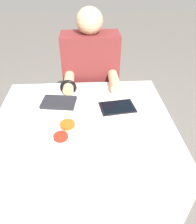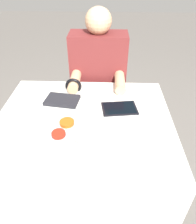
% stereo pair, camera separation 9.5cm
% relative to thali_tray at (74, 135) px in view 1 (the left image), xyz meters
% --- Properties ---
extents(ground_plane, '(12.00, 12.00, 0.00)m').
position_rel_thali_tray_xyz_m(ground_plane, '(0.05, 0.13, -0.71)').
color(ground_plane, '#605B56').
extents(dining_table, '(0.99, 0.86, 0.70)m').
position_rel_thali_tray_xyz_m(dining_table, '(0.05, 0.13, -0.36)').
color(dining_table, silver).
rests_on(dining_table, ground_plane).
extents(thali_tray, '(0.31, 0.31, 0.03)m').
position_rel_thali_tray_xyz_m(thali_tray, '(0.00, 0.00, 0.00)').
color(thali_tray, '#B7BABF').
rests_on(thali_tray, dining_table).
extents(red_notebook, '(0.22, 0.16, 0.02)m').
position_rel_thali_tray_xyz_m(red_notebook, '(-0.10, 0.30, 0.00)').
color(red_notebook, silver).
rests_on(red_notebook, dining_table).
extents(tablet_device, '(0.22, 0.17, 0.01)m').
position_rel_thali_tray_xyz_m(tablet_device, '(0.25, 0.23, -0.00)').
color(tablet_device, black).
rests_on(tablet_device, dining_table).
extents(person_diner, '(0.42, 0.43, 1.18)m').
position_rel_thali_tray_xyz_m(person_diner, '(0.11, 0.70, -0.16)').
color(person_diner, black).
rests_on(person_diner, ground_plane).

